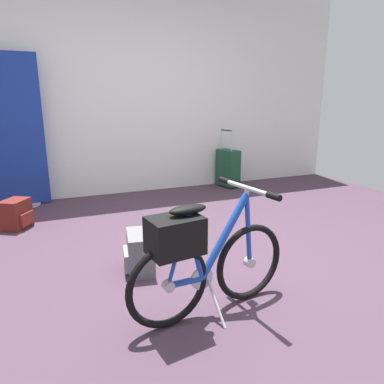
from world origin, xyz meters
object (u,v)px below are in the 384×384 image
handbag_on_floor (16,214)px  folding_bike_foreground (201,257)px  rolling_suitcase (228,168)px  floor_banner_stand (17,140)px  backpack_on_floor (140,252)px

handbag_on_floor → folding_bike_foreground: bearing=-62.1°
rolling_suitcase → handbag_on_floor: size_ratio=2.54×
floor_banner_stand → rolling_suitcase: bearing=-1.6°
floor_banner_stand → handbag_on_floor: floor_banner_stand is taller
backpack_on_floor → floor_banner_stand: bearing=111.6°
folding_bike_foreground → handbag_on_floor: 2.30m
floor_banner_stand → folding_bike_foreground: floor_banner_stand is taller
folding_bike_foreground → backpack_on_floor: (-0.18, 0.68, -0.22)m
backpack_on_floor → rolling_suitcase: bearing=48.5°
folding_bike_foreground → handbag_on_floor: bearing=117.9°
folding_bike_foreground → backpack_on_floor: bearing=105.0°
backpack_on_floor → handbag_on_floor: 1.61m
backpack_on_floor → handbag_on_floor: bearing=123.4°
floor_banner_stand → handbag_on_floor: size_ratio=5.34×
floor_banner_stand → handbag_on_floor: bearing=-92.0°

